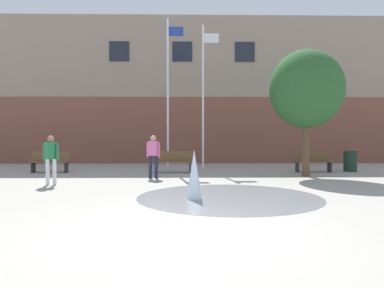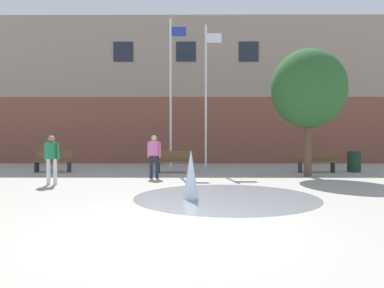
{
  "view_description": "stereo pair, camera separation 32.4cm",
  "coord_description": "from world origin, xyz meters",
  "px_view_note": "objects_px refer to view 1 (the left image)",
  "views": [
    {
      "loc": [
        0.14,
        -6.22,
        1.63
      ],
      "look_at": [
        0.39,
        6.6,
        1.3
      ],
      "focal_mm": 35.0,
      "sensor_mm": 36.0,
      "label": 1
    },
    {
      "loc": [
        0.46,
        -6.22,
        1.63
      ],
      "look_at": [
        0.39,
        6.6,
        1.3
      ],
      "focal_mm": 35.0,
      "sensor_mm": 36.0,
      "label": 2
    }
  ],
  "objects_px": {
    "adult_watching": "(51,156)",
    "park_bench_center": "(174,161)",
    "park_bench_left_of_flagpoles": "(50,161)",
    "street_tree_near_building": "(306,89)",
    "adult_near_bench": "(153,153)",
    "park_bench_far_right": "(313,161)",
    "flagpole_right": "(204,92)",
    "trash_can": "(350,161)",
    "flagpole_left": "(168,89)"
  },
  "relations": [
    {
      "from": "street_tree_near_building",
      "to": "trash_can",
      "type": "bearing_deg",
      "value": 35.09
    },
    {
      "from": "park_bench_far_right",
      "to": "flagpole_right",
      "type": "xyz_separation_m",
      "value": [
        -4.63,
        2.01,
        3.2
      ]
    },
    {
      "from": "park_bench_left_of_flagpoles",
      "to": "flagpole_left",
      "type": "bearing_deg",
      "value": 21.57
    },
    {
      "from": "flagpole_left",
      "to": "park_bench_left_of_flagpoles",
      "type": "bearing_deg",
      "value": -158.43
    },
    {
      "from": "flagpole_left",
      "to": "flagpole_right",
      "type": "bearing_deg",
      "value": 0.0
    },
    {
      "from": "park_bench_left_of_flagpoles",
      "to": "street_tree_near_building",
      "type": "relative_size",
      "value": 0.33
    },
    {
      "from": "trash_can",
      "to": "park_bench_far_right",
      "type": "bearing_deg",
      "value": -174.15
    },
    {
      "from": "park_bench_left_of_flagpoles",
      "to": "adult_watching",
      "type": "height_order",
      "value": "adult_watching"
    },
    {
      "from": "adult_near_bench",
      "to": "trash_can",
      "type": "xyz_separation_m",
      "value": [
        8.43,
        2.35,
        -0.48
      ]
    },
    {
      "from": "adult_watching",
      "to": "park_bench_center",
      "type": "bearing_deg",
      "value": -3.7
    },
    {
      "from": "park_bench_far_right",
      "to": "adult_watching",
      "type": "relative_size",
      "value": 1.01
    },
    {
      "from": "park_bench_center",
      "to": "adult_watching",
      "type": "height_order",
      "value": "adult_watching"
    },
    {
      "from": "adult_near_bench",
      "to": "flagpole_right",
      "type": "xyz_separation_m",
      "value": [
        2.09,
        4.18,
        2.74
      ]
    },
    {
      "from": "park_bench_center",
      "to": "flagpole_right",
      "type": "distance_m",
      "value": 4.08
    },
    {
      "from": "park_bench_center",
      "to": "street_tree_near_building",
      "type": "distance_m",
      "value": 6.14
    },
    {
      "from": "trash_can",
      "to": "park_bench_left_of_flagpoles",
      "type": "bearing_deg",
      "value": -179.41
    },
    {
      "from": "park_bench_left_of_flagpoles",
      "to": "adult_watching",
      "type": "distance_m",
      "value": 4.31
    },
    {
      "from": "flagpole_right",
      "to": "park_bench_left_of_flagpoles",
      "type": "bearing_deg",
      "value": -163.58
    },
    {
      "from": "park_bench_center",
      "to": "trash_can",
      "type": "distance_m",
      "value": 7.74
    },
    {
      "from": "park_bench_left_of_flagpoles",
      "to": "trash_can",
      "type": "height_order",
      "value": "park_bench_left_of_flagpoles"
    },
    {
      "from": "adult_near_bench",
      "to": "park_bench_far_right",
      "type": "bearing_deg",
      "value": 35.68
    },
    {
      "from": "park_bench_far_right",
      "to": "adult_watching",
      "type": "distance_m",
      "value": 10.63
    },
    {
      "from": "adult_near_bench",
      "to": "trash_can",
      "type": "relative_size",
      "value": 1.77
    },
    {
      "from": "flagpole_right",
      "to": "trash_can",
      "type": "height_order",
      "value": "flagpole_right"
    },
    {
      "from": "park_bench_far_right",
      "to": "street_tree_near_building",
      "type": "height_order",
      "value": "street_tree_near_building"
    },
    {
      "from": "flagpole_left",
      "to": "trash_can",
      "type": "xyz_separation_m",
      "value": [
        8.04,
        -1.83,
        -3.38
      ]
    },
    {
      "from": "park_bench_left_of_flagpoles",
      "to": "street_tree_near_building",
      "type": "distance_m",
      "value": 11.0
    },
    {
      "from": "street_tree_near_building",
      "to": "adult_near_bench",
      "type": "bearing_deg",
      "value": -174.53
    },
    {
      "from": "flagpole_left",
      "to": "trash_can",
      "type": "distance_m",
      "value": 8.91
    },
    {
      "from": "flagpole_left",
      "to": "park_bench_far_right",
      "type": "bearing_deg",
      "value": -17.6
    },
    {
      "from": "flagpole_right",
      "to": "trash_can",
      "type": "xyz_separation_m",
      "value": [
        6.34,
        -1.83,
        -3.22
      ]
    },
    {
      "from": "park_bench_far_right",
      "to": "flagpole_left",
      "type": "relative_size",
      "value": 0.22
    },
    {
      "from": "flagpole_left",
      "to": "adult_near_bench",
      "type": "bearing_deg",
      "value": -95.28
    },
    {
      "from": "adult_watching",
      "to": "park_bench_left_of_flagpoles",
      "type": "bearing_deg",
      "value": 60.75
    },
    {
      "from": "adult_watching",
      "to": "flagpole_right",
      "type": "distance_m",
      "value": 8.41
    },
    {
      "from": "park_bench_left_of_flagpoles",
      "to": "flagpole_left",
      "type": "xyz_separation_m",
      "value": [
        4.98,
        1.97,
        3.35
      ]
    },
    {
      "from": "park_bench_center",
      "to": "flagpole_left",
      "type": "xyz_separation_m",
      "value": [
        -0.3,
        2.11,
        3.35
      ]
    },
    {
      "from": "park_bench_left_of_flagpoles",
      "to": "street_tree_near_building",
      "type": "bearing_deg",
      "value": -8.95
    },
    {
      "from": "flagpole_left",
      "to": "flagpole_right",
      "type": "distance_m",
      "value": 1.71
    },
    {
      "from": "park_bench_center",
      "to": "park_bench_far_right",
      "type": "bearing_deg",
      "value": 0.98
    },
    {
      "from": "adult_near_bench",
      "to": "flagpole_left",
      "type": "relative_size",
      "value": 0.22
    },
    {
      "from": "adult_watching",
      "to": "street_tree_near_building",
      "type": "xyz_separation_m",
      "value": [
        9.01,
        2.38,
        2.44
      ]
    },
    {
      "from": "park_bench_center",
      "to": "adult_watching",
      "type": "relative_size",
      "value": 1.01
    },
    {
      "from": "park_bench_far_right",
      "to": "adult_near_bench",
      "type": "bearing_deg",
      "value": -162.07
    },
    {
      "from": "park_bench_center",
      "to": "park_bench_far_right",
      "type": "relative_size",
      "value": 1.0
    },
    {
      "from": "flagpole_right",
      "to": "park_bench_far_right",
      "type": "bearing_deg",
      "value": -23.44
    },
    {
      "from": "trash_can",
      "to": "adult_near_bench",
      "type": "bearing_deg",
      "value": -164.42
    },
    {
      "from": "park_bench_left_of_flagpoles",
      "to": "park_bench_far_right",
      "type": "distance_m",
      "value": 11.31
    },
    {
      "from": "park_bench_left_of_flagpoles",
      "to": "park_bench_far_right",
      "type": "relative_size",
      "value": 1.0
    },
    {
      "from": "park_bench_far_right",
      "to": "flagpole_left",
      "type": "distance_m",
      "value": 7.44
    }
  ]
}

